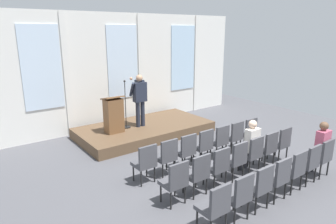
# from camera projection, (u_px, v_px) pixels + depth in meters

# --- Properties ---
(ground_plane) EXTENTS (13.90, 13.90, 0.00)m
(ground_plane) POSITION_uv_depth(u_px,v_px,m) (233.00, 178.00, 7.13)
(ground_plane) COLOR #4C4C51
(rear_partition) EXTENTS (10.27, 0.14, 3.98)m
(rear_partition) POSITION_uv_depth(u_px,v_px,m) (123.00, 70.00, 10.76)
(rear_partition) COLOR silver
(rear_partition) RESTS_ON ground
(stage_platform) EXTENTS (4.34, 2.28, 0.33)m
(stage_platform) POSITION_uv_depth(u_px,v_px,m) (145.00, 130.00, 10.12)
(stage_platform) COLOR brown
(stage_platform) RESTS_ON ground
(speaker) EXTENTS (0.51, 0.69, 1.70)m
(speaker) POSITION_uv_depth(u_px,v_px,m) (140.00, 97.00, 9.69)
(speaker) COLOR #232838
(speaker) RESTS_ON stage_platform
(mic_stand) EXTENTS (0.28, 0.28, 1.55)m
(mic_stand) POSITION_uv_depth(u_px,v_px,m) (126.00, 117.00, 9.73)
(mic_stand) COLOR black
(mic_stand) RESTS_ON stage_platform
(lectern) EXTENTS (0.60, 0.48, 1.16)m
(lectern) POSITION_uv_depth(u_px,v_px,m) (114.00, 115.00, 9.23)
(lectern) COLOR brown
(lectern) RESTS_ON stage_platform
(chair_r0_c0) EXTENTS (0.46, 0.44, 0.94)m
(chair_r0_c0) POSITION_uv_depth(u_px,v_px,m) (145.00, 161.00, 6.79)
(chair_r0_c0) COLOR black
(chair_r0_c0) RESTS_ON ground
(chair_r0_c1) EXTENTS (0.46, 0.44, 0.94)m
(chair_r0_c1) POSITION_uv_depth(u_px,v_px,m) (167.00, 155.00, 7.13)
(chair_r0_c1) COLOR black
(chair_r0_c1) RESTS_ON ground
(chair_r0_c2) EXTENTS (0.46, 0.44, 0.94)m
(chair_r0_c2) POSITION_uv_depth(u_px,v_px,m) (186.00, 149.00, 7.47)
(chair_r0_c2) COLOR black
(chair_r0_c2) RESTS_ON ground
(chair_r0_c3) EXTENTS (0.46, 0.44, 0.94)m
(chair_r0_c3) POSITION_uv_depth(u_px,v_px,m) (203.00, 144.00, 7.81)
(chair_r0_c3) COLOR black
(chair_r0_c3) RESTS_ON ground
(chair_r0_c4) EXTENTS (0.46, 0.44, 0.94)m
(chair_r0_c4) POSITION_uv_depth(u_px,v_px,m) (219.00, 139.00, 8.15)
(chair_r0_c4) COLOR black
(chair_r0_c4) RESTS_ON ground
(chair_r0_c5) EXTENTS (0.46, 0.44, 0.94)m
(chair_r0_c5) POSITION_uv_depth(u_px,v_px,m) (234.00, 135.00, 8.49)
(chair_r0_c5) COLOR black
(chair_r0_c5) RESTS_ON ground
(chair_r0_c6) EXTENTS (0.46, 0.44, 0.94)m
(chair_r0_c6) POSITION_uv_depth(u_px,v_px,m) (248.00, 131.00, 8.83)
(chair_r0_c6) COLOR black
(chair_r0_c6) RESTS_ON ground
(chair_r1_c0) EXTENTS (0.46, 0.44, 0.94)m
(chair_r1_c0) POSITION_uv_depth(u_px,v_px,m) (175.00, 180.00, 5.94)
(chair_r1_c0) COLOR black
(chair_r1_c0) RESTS_ON ground
(chair_r1_c1) EXTENTS (0.46, 0.44, 0.94)m
(chair_r1_c1) POSITION_uv_depth(u_px,v_px,m) (198.00, 172.00, 6.28)
(chair_r1_c1) COLOR black
(chair_r1_c1) RESTS_ON ground
(chair_r1_c2) EXTENTS (0.46, 0.44, 0.94)m
(chair_r1_c2) POSITION_uv_depth(u_px,v_px,m) (218.00, 165.00, 6.62)
(chair_r1_c2) COLOR black
(chair_r1_c2) RESTS_ON ground
(chair_r1_c3) EXTENTS (0.46, 0.44, 0.94)m
(chair_r1_c3) POSITION_uv_depth(u_px,v_px,m) (236.00, 158.00, 6.96)
(chair_r1_c3) COLOR black
(chair_r1_c3) RESTS_ON ground
(chair_r1_c4) EXTENTS (0.46, 0.44, 0.94)m
(chair_r1_c4) POSITION_uv_depth(u_px,v_px,m) (252.00, 152.00, 7.30)
(chair_r1_c4) COLOR black
(chair_r1_c4) RESTS_ON ground
(audience_r1_c4) EXTENTS (0.36, 0.39, 1.34)m
(audience_r1_c4) POSITION_uv_depth(u_px,v_px,m) (250.00, 143.00, 7.30)
(audience_r1_c4) COLOR #2D2D33
(audience_r1_c4) RESTS_ON ground
(chair_r1_c5) EXTENTS (0.46, 0.44, 0.94)m
(chair_r1_c5) POSITION_uv_depth(u_px,v_px,m) (267.00, 147.00, 7.63)
(chair_r1_c5) COLOR black
(chair_r1_c5) RESTS_ON ground
(chair_r1_c6) EXTENTS (0.46, 0.44, 0.94)m
(chair_r1_c6) POSITION_uv_depth(u_px,v_px,m) (281.00, 142.00, 7.97)
(chair_r1_c6) COLOR black
(chair_r1_c6) RESTS_ON ground
(chair_r2_c0) EXTENTS (0.46, 0.44, 0.94)m
(chair_r2_c0) POSITION_uv_depth(u_px,v_px,m) (215.00, 205.00, 5.09)
(chair_r2_c0) COLOR black
(chair_r2_c0) RESTS_ON ground
(chair_r2_c1) EXTENTS (0.46, 0.44, 0.94)m
(chair_r2_c1) POSITION_uv_depth(u_px,v_px,m) (239.00, 194.00, 5.43)
(chair_r2_c1) COLOR black
(chair_r2_c1) RESTS_ON ground
(chair_r2_c2) EXTENTS (0.46, 0.44, 0.94)m
(chair_r2_c2) POSITION_uv_depth(u_px,v_px,m) (259.00, 185.00, 5.77)
(chair_r2_c2) COLOR black
(chair_r2_c2) RESTS_ON ground
(chair_r2_c3) EXTENTS (0.46, 0.44, 0.94)m
(chair_r2_c3) POSITION_uv_depth(u_px,v_px,m) (278.00, 176.00, 6.10)
(chair_r2_c3) COLOR black
(chair_r2_c3) RESTS_ON ground
(chair_r2_c4) EXTENTS (0.46, 0.44, 0.94)m
(chair_r2_c4) POSITION_uv_depth(u_px,v_px,m) (294.00, 168.00, 6.44)
(chair_r2_c4) COLOR black
(chair_r2_c4) RESTS_ON ground
(chair_r2_c5) EXTENTS (0.46, 0.44, 0.94)m
(chair_r2_c5) POSITION_uv_depth(u_px,v_px,m) (309.00, 162.00, 6.78)
(chair_r2_c5) COLOR black
(chair_r2_c5) RESTS_ON ground
(chair_r2_c6) EXTENTS (0.46, 0.44, 0.94)m
(chair_r2_c6) POSITION_uv_depth(u_px,v_px,m) (322.00, 155.00, 7.12)
(chair_r2_c6) COLOR black
(chair_r2_c6) RESTS_ON ground
(audience_r2_c6) EXTENTS (0.36, 0.39, 1.35)m
(audience_r2_c6) POSITION_uv_depth(u_px,v_px,m) (320.00, 146.00, 7.13)
(audience_r2_c6) COLOR #2D2D33
(audience_r2_c6) RESTS_ON ground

